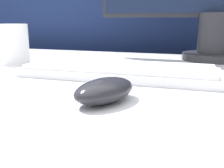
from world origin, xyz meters
TOP-DOWN VIEW (x-y plane):
  - partition_panel at (0.00, 0.62)m, footprint 5.00×0.03m
  - computer_mouse_near at (-0.03, -0.09)m, footprint 0.09×0.12m
  - keyboard at (-0.06, 0.08)m, footprint 0.40×0.15m
  - mug at (-0.37, 0.15)m, footprint 0.08×0.08m

SIDE VIEW (x-z plane):
  - partition_panel at x=0.00m, z-range 0.00..1.11m
  - keyboard at x=-0.06m, z-range 0.74..0.76m
  - computer_mouse_near at x=-0.03m, z-range 0.74..0.77m
  - mug at x=-0.37m, z-range 0.74..0.84m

